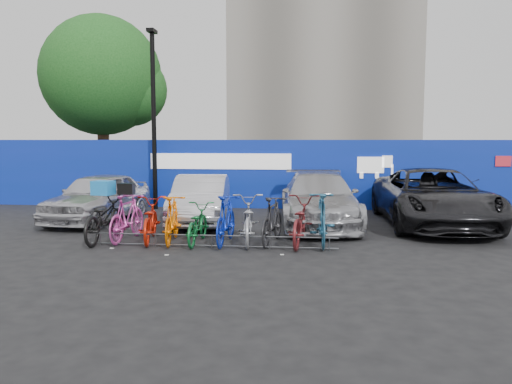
# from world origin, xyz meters

# --- Properties ---
(ground) EXTENTS (100.00, 100.00, 0.00)m
(ground) POSITION_xyz_m (0.00, 0.00, 0.00)
(ground) COLOR black
(ground) RESTS_ON ground
(hoarding) EXTENTS (22.00, 0.18, 2.40)m
(hoarding) POSITION_xyz_m (0.01, 6.00, 1.20)
(hoarding) COLOR #0B2899
(hoarding) RESTS_ON ground
(tree) EXTENTS (5.40, 5.20, 7.80)m
(tree) POSITION_xyz_m (-6.77, 10.06, 5.07)
(tree) COLOR #382314
(tree) RESTS_ON ground
(lamppost) EXTENTS (0.25, 0.50, 6.11)m
(lamppost) POSITION_xyz_m (-3.20, 5.40, 3.27)
(lamppost) COLOR black
(lamppost) RESTS_ON ground
(bike_rack) EXTENTS (5.60, 0.03, 0.30)m
(bike_rack) POSITION_xyz_m (-0.00, -0.60, 0.16)
(bike_rack) COLOR #595B60
(bike_rack) RESTS_ON ground
(car_0) EXTENTS (2.18, 4.42, 1.45)m
(car_0) POSITION_xyz_m (-4.06, 2.66, 0.72)
(car_0) COLOR silver
(car_0) RESTS_ON ground
(car_1) EXTENTS (1.90, 4.30, 1.37)m
(car_1) POSITION_xyz_m (-0.97, 2.67, 0.69)
(car_1) COLOR silver
(car_1) RESTS_ON ground
(car_2) EXTENTS (2.41, 5.23, 1.48)m
(car_2) POSITION_xyz_m (2.41, 2.72, 0.74)
(car_2) COLOR #B6B7BC
(car_2) RESTS_ON ground
(car_3) EXTENTS (2.80, 5.82, 1.60)m
(car_3) POSITION_xyz_m (5.57, 2.92, 0.80)
(car_3) COLOR black
(car_3) RESTS_ON ground
(bike_0) EXTENTS (0.75, 2.12, 1.11)m
(bike_0) POSITION_xyz_m (-2.68, -0.16, 0.55)
(bike_0) COLOR black
(bike_0) RESTS_ON ground
(bike_1) EXTENTS (0.66, 1.89, 1.12)m
(bike_1) POSITION_xyz_m (-2.16, -0.03, 0.56)
(bike_1) COLOR #D344A8
(bike_1) RESTS_ON ground
(bike_2) EXTENTS (1.05, 2.05, 1.03)m
(bike_2) POSITION_xyz_m (-1.60, -0.06, 0.51)
(bike_2) COLOR #B91C09
(bike_2) RESTS_ON ground
(bike_3) EXTENTS (0.73, 1.89, 1.11)m
(bike_3) POSITION_xyz_m (-1.02, -0.18, 0.55)
(bike_3) COLOR #FF7003
(bike_3) RESTS_ON ground
(bike_4) EXTENTS (0.62, 1.76, 0.92)m
(bike_4) POSITION_xyz_m (-0.43, -0.18, 0.46)
(bike_4) COLOR #10682C
(bike_4) RESTS_ON ground
(bike_5) EXTENTS (0.61, 1.91, 1.13)m
(bike_5) POSITION_xyz_m (0.24, -0.15, 0.57)
(bike_5) COLOR #0C27B8
(bike_5) RESTS_ON ground
(bike_6) EXTENTS (0.94, 2.14, 1.09)m
(bike_6) POSITION_xyz_m (0.72, 0.02, 0.55)
(bike_6) COLOR #929499
(bike_6) RESTS_ON ground
(bike_7) EXTENTS (0.81, 1.88, 1.10)m
(bike_7) POSITION_xyz_m (1.31, -0.01, 0.55)
(bike_7) COLOR #242426
(bike_7) RESTS_ON ground
(bike_8) EXTENTS (0.97, 2.17, 1.10)m
(bike_8) POSITION_xyz_m (1.96, -0.05, 0.55)
(bike_8) COLOR maroon
(bike_8) RESTS_ON ground
(bike_9) EXTENTS (0.63, 2.02, 1.20)m
(bike_9) POSITION_xyz_m (2.44, -0.01, 0.60)
(bike_9) COLOR #1F5474
(bike_9) RESTS_ON ground
(cargo_crate) EXTENTS (0.53, 0.44, 0.33)m
(cargo_crate) POSITION_xyz_m (-2.68, -0.16, 1.28)
(cargo_crate) COLOR #1D7FD3
(cargo_crate) RESTS_ON bike_0
(cargo_topcase) EXTENTS (0.39, 0.36, 0.26)m
(cargo_topcase) POSITION_xyz_m (-2.16, -0.03, 1.25)
(cargo_topcase) COLOR black
(cargo_topcase) RESTS_ON bike_1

